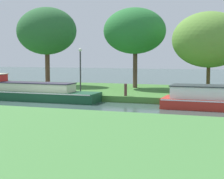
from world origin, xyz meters
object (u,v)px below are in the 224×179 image
at_px(mooring_post_far, 126,90).
at_px(mooring_post_near, 24,87).
at_px(willow_tree_centre, 134,31).
at_px(willow_tree_right, 209,40).
at_px(forest_barge, 27,92).
at_px(willow_tree_left, 46,31).
at_px(lamp_post, 80,65).
at_px(red_narrowboat, 209,99).

bearing_deg(mooring_post_far, mooring_post_near, 180.00).
bearing_deg(willow_tree_centre, mooring_post_near, -138.58).
relative_size(willow_tree_centre, willow_tree_right, 1.12).
bearing_deg(forest_barge, willow_tree_left, 109.30).
relative_size(mooring_post_near, mooring_post_far, 0.88).
xyz_separation_m(willow_tree_right, lamp_post, (-8.51, -2.83, -1.74)).
height_order(red_narrowboat, willow_tree_right, willow_tree_right).
bearing_deg(willow_tree_left, forest_barge, -70.70).
bearing_deg(willow_tree_right, willow_tree_left, 172.42).
xyz_separation_m(lamp_post, mooring_post_far, (3.72, -1.27, -1.54)).
xyz_separation_m(red_narrowboat, willow_tree_right, (-0.50, 5.28, 3.53)).
bearing_deg(red_narrowboat, mooring_post_near, 174.76).
bearing_deg(red_narrowboat, mooring_post_far, 167.49).
relative_size(forest_barge, red_narrowboat, 1.81).
height_order(willow_tree_left, willow_tree_right, willow_tree_left).
bearing_deg(red_narrowboat, lamp_post, 164.84).
height_order(forest_barge, mooring_post_far, forest_barge).
bearing_deg(willow_tree_right, willow_tree_centre, 164.64).
height_order(forest_barge, willow_tree_centre, willow_tree_centre).
height_order(willow_tree_right, lamp_post, willow_tree_right).
xyz_separation_m(forest_barge, mooring_post_near, (-0.99, 1.17, 0.21)).
xyz_separation_m(red_narrowboat, willow_tree_left, (-14.30, 7.11, 4.52)).
bearing_deg(mooring_post_near, red_narrowboat, -5.24).
distance_m(willow_tree_right, mooring_post_near, 13.38).
bearing_deg(mooring_post_far, forest_barge, -169.79).
distance_m(willow_tree_centre, mooring_post_far, 7.10).
distance_m(willow_tree_centre, mooring_post_near, 9.57).
relative_size(forest_barge, willow_tree_left, 1.48).
xyz_separation_m(red_narrowboat, mooring_post_far, (-5.29, 1.17, 0.25)).
relative_size(willow_tree_right, mooring_post_far, 7.19).
distance_m(willow_tree_left, mooring_post_near, 7.49).
xyz_separation_m(red_narrowboat, mooring_post_near, (-12.80, 1.17, 0.20)).
height_order(mooring_post_near, mooring_post_far, mooring_post_far).
relative_size(forest_barge, mooring_post_near, 14.42).
bearing_deg(mooring_post_near, willow_tree_left, 104.20).
relative_size(red_narrowboat, willow_tree_centre, 0.87).
relative_size(red_narrowboat, mooring_post_near, 7.96).
relative_size(willow_tree_right, mooring_post_near, 8.13).
distance_m(red_narrowboat, willow_tree_right, 6.37).
distance_m(red_narrowboat, mooring_post_near, 12.85).
distance_m(red_narrowboat, willow_tree_centre, 10.31).
height_order(lamp_post, mooring_post_far, lamp_post).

